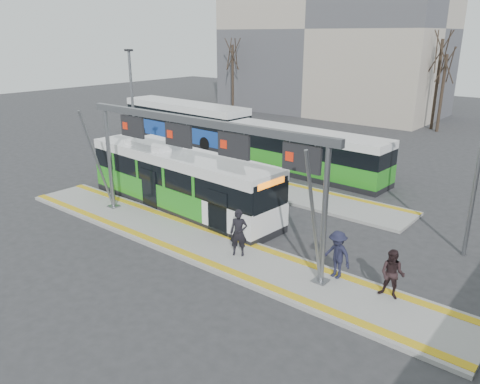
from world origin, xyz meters
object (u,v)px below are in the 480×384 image
at_px(hero_bus, 180,180).
at_px(passenger_c, 337,255).
at_px(passenger_b, 392,274).
at_px(passenger_a, 239,233).
at_px(gantry, 198,144).

xyz_separation_m(hero_bus, passenger_c, (9.78, -1.71, -0.44)).
bearing_deg(passenger_c, passenger_b, 9.78).
relative_size(hero_bus, passenger_a, 6.28).
distance_m(hero_bus, passenger_b, 11.99).
height_order(hero_bus, passenger_c, hero_bus).
bearing_deg(gantry, passenger_a, -3.74).
height_order(hero_bus, passenger_a, hero_bus).
bearing_deg(hero_bus, gantry, -29.34).
height_order(passenger_a, passenger_b, passenger_a).
xyz_separation_m(hero_bus, passenger_b, (11.84, -1.79, -0.48)).
relative_size(gantry, passenger_c, 7.29).
xyz_separation_m(hero_bus, passenger_a, (5.92, -2.54, -0.38)).
xyz_separation_m(passenger_b, passenger_c, (-2.07, 0.08, 0.04)).
height_order(gantry, passenger_c, gantry).
bearing_deg(passenger_b, passenger_c, 172.99).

